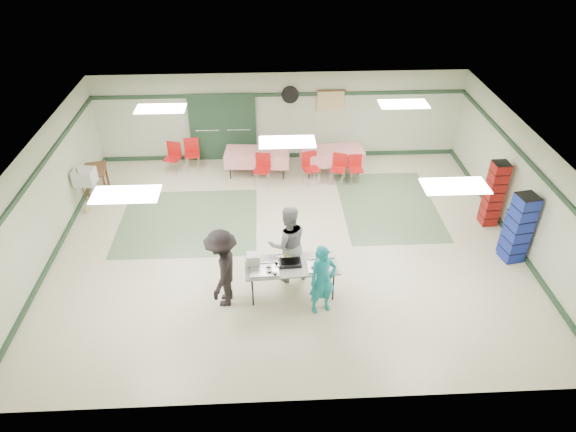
{
  "coord_description": "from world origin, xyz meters",
  "views": [
    {
      "loc": [
        -0.48,
        -9.97,
        7.5
      ],
      "look_at": [
        0.0,
        -0.3,
        0.97
      ],
      "focal_mm": 32.0,
      "sensor_mm": 36.0,
      "label": 1
    }
  ],
  "objects_px": {
    "chair_d": "(263,166)",
    "crate_stack_blue_a": "(513,233)",
    "broom": "(83,188)",
    "chair_loose_a": "(192,151)",
    "crate_stack_blue_b": "(519,228)",
    "office_printer": "(85,177)",
    "printer_table": "(95,172)",
    "volunteer_teal": "(323,280)",
    "crate_stack_red": "(494,194)",
    "dining_table_b": "(257,157)",
    "volunteer_grey": "(288,244)",
    "chair_a": "(339,165)",
    "dining_table_a": "(332,155)",
    "chair_loose_b": "(173,154)",
    "volunteer_dark": "(222,268)",
    "serving_table": "(292,266)",
    "chair_c": "(356,166)",
    "chair_b": "(310,165)"
  },
  "relations": [
    {
      "from": "printer_table",
      "to": "broom",
      "type": "distance_m",
      "value": 0.9
    },
    {
      "from": "chair_d",
      "to": "broom",
      "type": "height_order",
      "value": "broom"
    },
    {
      "from": "volunteer_grey",
      "to": "dining_table_a",
      "type": "xyz_separation_m",
      "value": [
        1.53,
        4.69,
        -0.33
      ]
    },
    {
      "from": "volunteer_dark",
      "to": "office_printer",
      "type": "height_order",
      "value": "volunteer_dark"
    },
    {
      "from": "volunteer_teal",
      "to": "printer_table",
      "type": "bearing_deg",
      "value": 120.77
    },
    {
      "from": "chair_loose_a",
      "to": "crate_stack_blue_b",
      "type": "bearing_deg",
      "value": -38.6
    },
    {
      "from": "volunteer_teal",
      "to": "chair_loose_b",
      "type": "height_order",
      "value": "volunteer_teal"
    },
    {
      "from": "volunteer_grey",
      "to": "broom",
      "type": "bearing_deg",
      "value": -41.37
    },
    {
      "from": "chair_d",
      "to": "crate_stack_blue_a",
      "type": "height_order",
      "value": "crate_stack_blue_a"
    },
    {
      "from": "chair_c",
      "to": "crate_stack_blue_a",
      "type": "distance_m",
      "value": 4.7
    },
    {
      "from": "volunteer_teal",
      "to": "chair_a",
      "type": "xyz_separation_m",
      "value": [
        1.03,
        5.19,
        -0.25
      ]
    },
    {
      "from": "volunteer_teal",
      "to": "crate_stack_red",
      "type": "xyz_separation_m",
      "value": [
        4.56,
        2.9,
        0.08
      ]
    },
    {
      "from": "volunteer_teal",
      "to": "crate_stack_red",
      "type": "height_order",
      "value": "crate_stack_red"
    },
    {
      "from": "volunteer_grey",
      "to": "office_printer",
      "type": "xyz_separation_m",
      "value": [
        -5.1,
        3.05,
        0.05
      ]
    },
    {
      "from": "chair_a",
      "to": "chair_c",
      "type": "bearing_deg",
      "value": 19.77
    },
    {
      "from": "dining_table_b",
      "to": "broom",
      "type": "distance_m",
      "value": 4.84
    },
    {
      "from": "crate_stack_blue_b",
      "to": "broom",
      "type": "height_order",
      "value": "crate_stack_blue_b"
    },
    {
      "from": "office_printer",
      "to": "printer_table",
      "type": "bearing_deg",
      "value": 95.19
    },
    {
      "from": "volunteer_grey",
      "to": "crate_stack_blue_b",
      "type": "bearing_deg",
      "value": 172.28
    },
    {
      "from": "serving_table",
      "to": "chair_loose_a",
      "type": "relative_size",
      "value": 2.12
    },
    {
      "from": "dining_table_b",
      "to": "printer_table",
      "type": "bearing_deg",
      "value": -164.76
    },
    {
      "from": "broom",
      "to": "volunteer_dark",
      "type": "bearing_deg",
      "value": -34.91
    },
    {
      "from": "dining_table_b",
      "to": "crate_stack_blue_b",
      "type": "xyz_separation_m",
      "value": [
        5.86,
        -4.31,
        0.29
      ]
    },
    {
      "from": "crate_stack_blue_a",
      "to": "broom",
      "type": "xyz_separation_m",
      "value": [
        -10.38,
        2.4,
        0.08
      ]
    },
    {
      "from": "dining_table_b",
      "to": "crate_stack_red",
      "type": "relative_size",
      "value": 1.1
    },
    {
      "from": "printer_table",
      "to": "office_printer",
      "type": "distance_m",
      "value": 0.84
    },
    {
      "from": "volunteer_dark",
      "to": "crate_stack_blue_b",
      "type": "xyz_separation_m",
      "value": [
        6.55,
        1.11,
        -0.03
      ]
    },
    {
      "from": "chair_d",
      "to": "serving_table",
      "type": "bearing_deg",
      "value": -72.28
    },
    {
      "from": "serving_table",
      "to": "chair_b",
      "type": "relative_size",
      "value": 2.11
    },
    {
      "from": "chair_c",
      "to": "crate_stack_blue_b",
      "type": "relative_size",
      "value": 0.48
    },
    {
      "from": "chair_a",
      "to": "volunteer_dark",
      "type": "bearing_deg",
      "value": -102.04
    },
    {
      "from": "chair_loose_b",
      "to": "crate_stack_red",
      "type": "bearing_deg",
      "value": -3.3
    },
    {
      "from": "volunteer_teal",
      "to": "crate_stack_blue_a",
      "type": "bearing_deg",
      "value": 0.87
    },
    {
      "from": "volunteer_grey",
      "to": "chair_loose_a",
      "type": "distance_m",
      "value": 5.81
    },
    {
      "from": "chair_b",
      "to": "chair_c",
      "type": "xyz_separation_m",
      "value": [
        1.3,
        -0.01,
        -0.07
      ]
    },
    {
      "from": "serving_table",
      "to": "office_printer",
      "type": "relative_size",
      "value": 3.81
    },
    {
      "from": "volunteer_dark",
      "to": "broom",
      "type": "xyz_separation_m",
      "value": [
        -3.83,
        3.68,
        -0.22
      ]
    },
    {
      "from": "printer_table",
      "to": "chair_b",
      "type": "bearing_deg",
      "value": -8.15
    },
    {
      "from": "chair_a",
      "to": "office_printer",
      "type": "distance_m",
      "value": 6.86
    },
    {
      "from": "crate_stack_blue_b",
      "to": "printer_table",
      "type": "relative_size",
      "value": 1.74
    },
    {
      "from": "volunteer_dark",
      "to": "chair_loose_a",
      "type": "height_order",
      "value": "volunteer_dark"
    },
    {
      "from": "chair_a",
      "to": "dining_table_a",
      "type": "bearing_deg",
      "value": 122.85
    },
    {
      "from": "volunteer_teal",
      "to": "volunteer_dark",
      "type": "relative_size",
      "value": 0.88
    },
    {
      "from": "chair_d",
      "to": "broom",
      "type": "distance_m",
      "value": 4.82
    },
    {
      "from": "volunteer_dark",
      "to": "office_printer",
      "type": "xyz_separation_m",
      "value": [
        -3.75,
        3.8,
        0.06
      ]
    },
    {
      "from": "serving_table",
      "to": "office_printer",
      "type": "bearing_deg",
      "value": 142.03
    },
    {
      "from": "volunteer_teal",
      "to": "chair_d",
      "type": "distance_m",
      "value": 5.33
    },
    {
      "from": "chair_c",
      "to": "chair_loose_b",
      "type": "bearing_deg",
      "value": 167.25
    },
    {
      "from": "volunteer_grey",
      "to": "crate_stack_blue_b",
      "type": "height_order",
      "value": "volunteer_grey"
    },
    {
      "from": "chair_d",
      "to": "office_printer",
      "type": "height_order",
      "value": "office_printer"
    }
  ]
}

